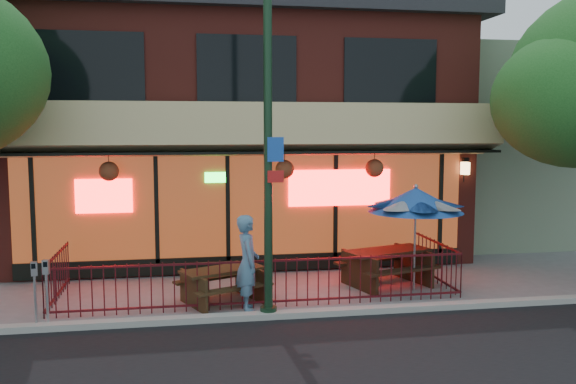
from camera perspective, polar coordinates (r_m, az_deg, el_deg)
name	(u,v)px	position (r m, az deg, el deg)	size (l,w,h in m)	color
ground	(266,311)	(12.25, -2.09, -11.03)	(80.00, 80.00, 0.00)	gray
curb	(269,315)	(11.76, -1.76, -11.46)	(80.00, 0.25, 0.12)	#999993
restaurant_building	(234,110)	(18.79, -5.09, 7.65)	(12.96, 9.49, 8.05)	maroon
neighbor_building	(496,145)	(22.02, 18.91, 4.19)	(6.00, 7.00, 6.00)	slate
patio_fence	(262,273)	(12.57, -2.42, -7.61)	(8.44, 2.62, 1.00)	#490F16
street_light	(268,152)	(11.32, -1.87, 3.77)	(0.43, 0.32, 7.00)	black
picnic_table_left	(223,280)	(12.72, -6.14, -8.21)	(2.05, 1.85, 0.72)	#3A2915
picnic_table_right	(387,262)	(14.15, 9.25, -6.48)	(2.30, 2.00, 0.83)	#301D11
patio_umbrella	(416,200)	(13.61, 11.86, -0.73)	(2.07, 2.07, 2.37)	gray
pedestrian	(248,263)	(12.06, -3.80, -6.63)	(0.70, 0.46, 1.90)	teal
parking_meter_near	(47,282)	(11.79, -21.66, -7.85)	(0.12, 0.11, 1.26)	#A0A4A9
parking_meter_far	(35,284)	(11.84, -22.62, -7.92)	(0.12, 0.11, 1.23)	#96999E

